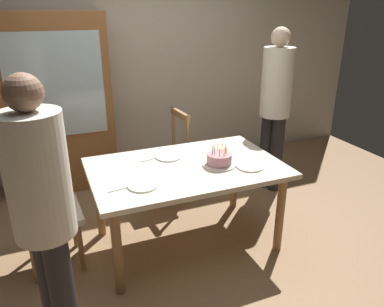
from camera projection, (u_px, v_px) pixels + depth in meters
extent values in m
plane|color=#93704C|center=(187.00, 241.00, 3.28)|extent=(6.40, 6.40, 0.00)
cube|color=beige|center=(129.00, 64.00, 4.38)|extent=(6.40, 0.10, 2.60)
cube|color=beige|center=(186.00, 168.00, 3.01)|extent=(1.55, 0.99, 0.04)
cylinder|color=#9E7042|center=(117.00, 252.00, 2.57)|extent=(0.07, 0.07, 0.69)
cylinder|color=#9E7042|center=(280.00, 214.00, 3.05)|extent=(0.07, 0.07, 0.69)
cylinder|color=#9E7042|center=(99.00, 201.00, 3.25)|extent=(0.07, 0.07, 0.69)
cylinder|color=#9E7042|center=(234.00, 176.00, 3.73)|extent=(0.07, 0.07, 0.69)
cylinder|color=silver|center=(219.00, 164.00, 3.02)|extent=(0.28, 0.28, 0.01)
cylinder|color=#D18C93|center=(219.00, 159.00, 3.00)|extent=(0.20, 0.20, 0.09)
cylinder|color=#F2994C|center=(225.00, 149.00, 2.99)|extent=(0.01, 0.01, 0.05)
sphere|color=#FFC64C|center=(226.00, 146.00, 2.98)|extent=(0.01, 0.01, 0.01)
cylinder|color=yellow|center=(222.00, 148.00, 3.02)|extent=(0.01, 0.01, 0.05)
sphere|color=#FFC64C|center=(222.00, 145.00, 3.01)|extent=(0.01, 0.01, 0.01)
cylinder|color=#F2994C|center=(218.00, 148.00, 3.02)|extent=(0.01, 0.01, 0.05)
sphere|color=#FFC64C|center=(218.00, 144.00, 3.01)|extent=(0.01, 0.01, 0.01)
cylinder|color=#F2994C|center=(214.00, 149.00, 3.01)|extent=(0.01, 0.01, 0.05)
sphere|color=#FFC64C|center=(214.00, 145.00, 2.99)|extent=(0.01, 0.01, 0.01)
cylinder|color=#4C7FE5|center=(213.00, 151.00, 2.97)|extent=(0.01, 0.01, 0.05)
sphere|color=#FFC64C|center=(213.00, 147.00, 2.95)|extent=(0.01, 0.01, 0.01)
cylinder|color=yellow|center=(215.00, 152.00, 2.94)|extent=(0.01, 0.01, 0.05)
sphere|color=#FFC64C|center=(215.00, 148.00, 2.92)|extent=(0.01, 0.01, 0.01)
cylinder|color=#E54C4C|center=(220.00, 153.00, 2.92)|extent=(0.01, 0.01, 0.05)
sphere|color=#FFC64C|center=(220.00, 149.00, 2.91)|extent=(0.01, 0.01, 0.01)
cylinder|color=yellow|center=(224.00, 153.00, 2.93)|extent=(0.01, 0.01, 0.05)
sphere|color=#FFC64C|center=(224.00, 149.00, 2.92)|extent=(0.01, 0.01, 0.01)
cylinder|color=#F2994C|center=(226.00, 152.00, 2.95)|extent=(0.01, 0.01, 0.05)
sphere|color=#FFC64C|center=(226.00, 148.00, 2.94)|extent=(0.01, 0.01, 0.01)
cylinder|color=white|center=(143.00, 186.00, 2.66)|extent=(0.22, 0.22, 0.01)
cylinder|color=white|center=(168.00, 157.00, 3.17)|extent=(0.22, 0.22, 0.01)
cylinder|color=white|center=(250.00, 167.00, 2.98)|extent=(0.22, 0.22, 0.01)
cube|color=silver|center=(120.00, 189.00, 2.62)|extent=(0.18, 0.05, 0.01)
cube|color=silver|center=(150.00, 159.00, 3.12)|extent=(0.18, 0.06, 0.01)
cube|color=#9E7042|center=(163.00, 160.00, 3.83)|extent=(0.47, 0.47, 0.05)
cylinder|color=#9E7042|center=(143.00, 178.00, 3.99)|extent=(0.04, 0.04, 0.42)
cylinder|color=#9E7042|center=(155.00, 191.00, 3.71)|extent=(0.04, 0.04, 0.42)
cylinder|color=#9E7042|center=(172.00, 172.00, 4.13)|extent=(0.04, 0.04, 0.42)
cylinder|color=#9E7042|center=(185.00, 184.00, 3.85)|extent=(0.04, 0.04, 0.42)
cylinder|color=#9E7042|center=(173.00, 130.00, 3.97)|extent=(0.04, 0.04, 0.50)
cylinder|color=#9E7042|center=(188.00, 140.00, 3.67)|extent=(0.04, 0.04, 0.50)
cube|color=#9E7042|center=(180.00, 114.00, 3.74)|extent=(0.07, 0.40, 0.06)
cube|color=beige|center=(51.00, 215.00, 2.84)|extent=(0.46, 0.46, 0.05)
cylinder|color=#9E7042|center=(81.00, 247.00, 2.85)|extent=(0.04, 0.04, 0.42)
cylinder|color=#9E7042|center=(74.00, 225.00, 3.13)|extent=(0.04, 0.04, 0.42)
cylinder|color=#9E7042|center=(34.00, 259.00, 2.71)|extent=(0.04, 0.04, 0.42)
cylinder|color=#9E7042|center=(31.00, 235.00, 3.00)|extent=(0.04, 0.04, 0.42)
cube|color=beige|center=(17.00, 191.00, 2.66)|extent=(0.07, 0.40, 0.50)
cylinder|color=#262328|center=(63.00, 297.00, 2.10)|extent=(0.14, 0.14, 0.81)
cylinder|color=#262328|center=(52.00, 286.00, 2.18)|extent=(0.14, 0.14, 0.81)
cylinder|color=silver|center=(38.00, 177.00, 1.86)|extent=(0.32, 0.32, 0.67)
sphere|color=#8C664C|center=(23.00, 93.00, 1.70)|extent=(0.18, 0.18, 0.18)
cylinder|color=#262328|center=(266.00, 151.00, 4.14)|extent=(0.14, 0.14, 0.85)
cylinder|color=#262328|center=(276.00, 154.00, 4.06)|extent=(0.14, 0.14, 0.85)
cylinder|color=silver|center=(277.00, 83.00, 3.81)|extent=(0.32, 0.32, 0.71)
sphere|color=beige|center=(281.00, 37.00, 3.64)|extent=(0.19, 0.19, 0.19)
cube|color=brown|center=(58.00, 105.00, 3.96)|extent=(1.10, 0.44, 1.90)
cube|color=silver|center=(56.00, 86.00, 3.67)|extent=(0.93, 0.01, 1.04)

